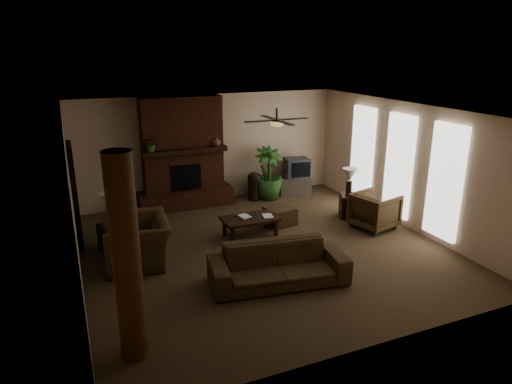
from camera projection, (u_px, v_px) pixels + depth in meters
name	position (u px, v px, depth m)	size (l,w,h in m)	color
room_shell	(264.00, 183.00, 8.91)	(7.00, 7.00, 7.00)	brown
fireplace	(183.00, 162.00, 11.51)	(2.40, 0.70, 2.80)	#512615
windows	(399.00, 166.00, 10.38)	(0.08, 3.65, 2.35)	white
log_column	(127.00, 260.00, 5.71)	(0.36, 0.36, 2.80)	#5B3416
doorway	(75.00, 195.00, 9.32)	(0.10, 1.00, 2.10)	black
ceiling_fan	(277.00, 122.00, 8.98)	(1.35, 1.35, 0.37)	#312315
sofa	(278.00, 258.00, 7.86)	(2.38, 0.69, 0.93)	#46341E
armchair_left	(136.00, 234.00, 8.57)	(1.34, 0.87, 1.17)	#46341E
armchair_right	(375.00, 209.00, 10.28)	(0.88, 0.82, 0.90)	#46341E
coffee_table	(250.00, 220.00, 9.84)	(1.20, 0.70, 0.43)	black
ottoman	(280.00, 216.00, 10.59)	(0.60, 0.60, 0.40)	#46341E
tv_stand	(295.00, 185.00, 12.72)	(0.85, 0.50, 0.50)	#B6B5B8
tv	(297.00, 168.00, 12.56)	(0.72, 0.61, 0.52)	#373739
floor_vase	(254.00, 184.00, 12.19)	(0.34, 0.34, 0.77)	black
floor_plant	(268.00, 184.00, 12.30)	(0.79, 1.41, 0.79)	#2D5A24
side_table_left	(114.00, 237.00, 9.21)	(0.50, 0.50, 0.55)	black
lamp_left	(108.00, 203.00, 9.02)	(0.36, 0.36, 0.65)	#312315
side_table_right	(351.00, 206.00, 11.01)	(0.50, 0.50, 0.55)	black
lamp_right	(350.00, 177.00, 10.81)	(0.41, 0.41, 0.65)	#312315
mantel_plant	(151.00, 145.00, 10.80)	(0.38, 0.42, 0.33)	#2D5A24
mantel_vase	(216.00, 142.00, 11.44)	(0.22, 0.23, 0.22)	brown
book_a	(240.00, 212.00, 9.75)	(0.22, 0.03, 0.29)	#999999
book_b	(263.00, 210.00, 9.82)	(0.21, 0.02, 0.29)	#999999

